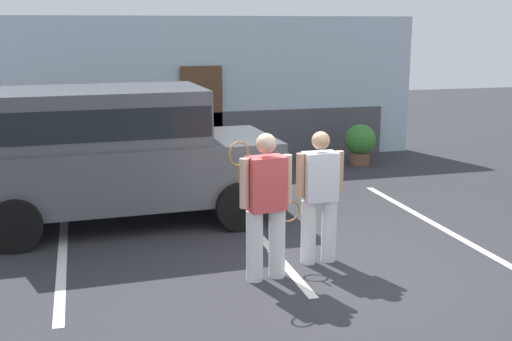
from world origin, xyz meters
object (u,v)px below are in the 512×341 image
object	(u,v)px
parked_suv	(116,148)
tennis_player_man	(266,204)
potted_plant_by_porch	(360,142)
tennis_player_woman	(319,196)

from	to	relation	value
parked_suv	tennis_player_man	xyz separation A→B (m)	(1.54, -2.79, -0.23)
potted_plant_by_porch	tennis_player_man	bearing A→B (deg)	-123.66
potted_plant_by_porch	tennis_player_woman	bearing A→B (deg)	-119.22
parked_suv	potted_plant_by_porch	bearing A→B (deg)	26.19
tennis_player_man	tennis_player_woman	bearing A→B (deg)	-163.98
parked_suv	tennis_player_woman	distance (m)	3.39
tennis_player_woman	potted_plant_by_porch	bearing A→B (deg)	-121.17
potted_plant_by_porch	parked_suv	bearing A→B (deg)	-151.71
tennis_player_man	tennis_player_woman	size ratio (longest dim) A/B	1.04
tennis_player_woman	tennis_player_man	bearing A→B (deg)	21.99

